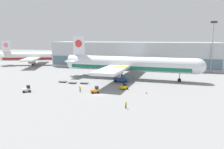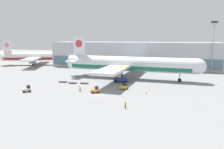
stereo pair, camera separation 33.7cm
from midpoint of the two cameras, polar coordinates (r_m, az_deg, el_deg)
ground_plane at (r=64.58m, az=-3.98°, el=-5.17°), size 400.00×400.00×0.00m
terminal_building at (r=122.22m, az=5.34°, el=5.14°), size 90.00×18.20×14.00m
light_mast at (r=112.38m, az=24.67°, el=7.42°), size 2.80×0.50×23.97m
airplane_main at (r=87.86m, az=3.73°, el=2.66°), size 58.10×48.36×17.00m
airplane_distant at (r=139.45m, az=-18.76°, el=4.43°), size 48.15×41.40×14.71m
scissor_lift_loader at (r=81.82m, az=2.40°, el=-0.41°), size 5.36×3.62×5.92m
baggage_tug_foreground at (r=71.93m, az=-21.51°, el=-3.57°), size 2.72×2.75×2.00m
baggage_tug_mid at (r=66.01m, az=-4.55°, el=-4.06°), size 2.82×2.57×2.00m
baggage_tug_far at (r=70.48m, az=3.06°, el=-3.16°), size 2.49×2.81×2.00m
baggage_dolly_lead at (r=83.21m, az=-12.88°, el=-1.76°), size 3.71×1.55×0.48m
baggage_dolly_second at (r=80.51m, az=-10.43°, el=-2.05°), size 3.71×1.55×0.48m
baggage_dolly_third at (r=79.30m, az=-7.42°, el=-2.15°), size 3.71×1.55×0.48m
ground_crew_near at (r=51.71m, az=3.46°, el=-7.73°), size 0.54×0.33×1.78m
ground_crew_far at (r=67.77m, az=-8.47°, el=-3.69°), size 0.53×0.35×1.67m
traffic_cone_near at (r=65.97m, az=8.83°, el=-4.65°), size 0.40×0.40×0.67m
traffic_cone_far at (r=73.49m, az=-8.60°, el=-3.14°), size 0.40×0.40×0.73m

